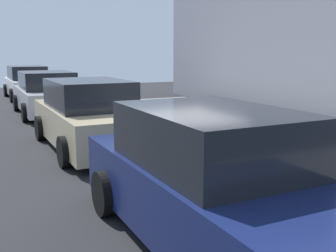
% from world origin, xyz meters
% --- Properties ---
extents(ground_plane, '(40.00, 40.00, 0.00)m').
position_xyz_m(ground_plane, '(0.00, 0.00, 0.00)').
color(ground_plane, black).
extents(sidewalk_curb, '(18.00, 5.00, 0.14)m').
position_xyz_m(sidewalk_curb, '(0.00, -2.50, 0.07)').
color(sidewalk_curb, gray).
rests_on(sidewalk_curb, ground_plane).
extents(suitcase_black_0, '(0.49, 0.22, 0.75)m').
position_xyz_m(suitcase_black_0, '(-3.23, -0.63, 0.49)').
color(suitcase_black_0, black).
rests_on(suitcase_black_0, sidewalk_curb).
extents(suitcase_teal_1, '(0.44, 0.29, 0.83)m').
position_xyz_m(suitcase_teal_1, '(-2.68, -0.63, 0.40)').
color(suitcase_teal_1, '#0F606B').
rests_on(suitcase_teal_1, sidewalk_curb).
extents(suitcase_silver_2, '(0.50, 0.28, 0.56)m').
position_xyz_m(suitcase_silver_2, '(-2.12, -0.69, 0.39)').
color(suitcase_silver_2, '#9EA0A8').
rests_on(suitcase_silver_2, sidewalk_curb).
extents(suitcase_olive_3, '(0.39, 0.23, 0.58)m').
position_xyz_m(suitcase_olive_3, '(-1.58, -0.59, 0.40)').
color(suitcase_olive_3, '#59601E').
rests_on(suitcase_olive_3, sidewalk_curb).
extents(suitcase_red_4, '(0.43, 0.26, 0.65)m').
position_xyz_m(suitcase_red_4, '(-1.08, -0.56, 0.44)').
color(suitcase_red_4, red).
rests_on(suitcase_red_4, sidewalk_curb).
extents(suitcase_maroon_5, '(0.46, 0.26, 0.89)m').
position_xyz_m(suitcase_maroon_5, '(-0.55, -0.63, 0.42)').
color(suitcase_maroon_5, maroon).
rests_on(suitcase_maroon_5, sidewalk_curb).
extents(suitcase_navy_6, '(0.45, 0.24, 1.01)m').
position_xyz_m(suitcase_navy_6, '(-0.00, -0.56, 0.52)').
color(suitcase_navy_6, navy).
rests_on(suitcase_navy_6, sidewalk_curb).
extents(suitcase_black_7, '(0.46, 0.22, 0.79)m').
position_xyz_m(suitcase_black_7, '(0.55, -0.61, 0.40)').
color(suitcase_black_7, black).
rests_on(suitcase_black_7, sidewalk_curb).
extents(suitcase_teal_8, '(0.43, 0.22, 0.89)m').
position_xyz_m(suitcase_teal_8, '(1.09, -0.58, 0.44)').
color(suitcase_teal_8, '#0F606B').
rests_on(suitcase_teal_8, sidewalk_curb).
extents(suitcase_silver_9, '(0.51, 0.28, 0.78)m').
position_xyz_m(suitcase_silver_9, '(1.64, -0.54, 0.50)').
color(suitcase_silver_9, '#9EA0A8').
rests_on(suitcase_silver_9, sidewalk_curb).
extents(fire_hydrant, '(0.39, 0.21, 0.76)m').
position_xyz_m(fire_hydrant, '(2.61, -0.61, 0.54)').
color(fire_hydrant, '#99999E').
rests_on(fire_hydrant, sidewalk_curb).
extents(bollard_post, '(0.15, 0.15, 0.67)m').
position_xyz_m(bollard_post, '(3.32, -0.46, 0.48)').
color(bollard_post, brown).
rests_on(bollard_post, sidewalk_curb).
extents(parked_car_navy_0, '(4.42, 1.98, 1.64)m').
position_xyz_m(parked_car_navy_0, '(-4.23, 1.74, 0.77)').
color(parked_car_navy_0, '#141E4C').
rests_on(parked_car_navy_0, ground_plane).
extents(parked_car_beige_1, '(4.62, 2.09, 1.63)m').
position_xyz_m(parked_car_beige_1, '(1.23, 1.74, 0.76)').
color(parked_car_beige_1, tan).
rests_on(parked_car_beige_1, ground_plane).
extents(parked_car_silver_2, '(4.55, 2.14, 1.57)m').
position_xyz_m(parked_car_silver_2, '(7.10, 1.74, 0.74)').
color(parked_car_silver_2, '#B2B5BA').
rests_on(parked_car_silver_2, ground_plane).
extents(parked_car_white_3, '(4.56, 2.06, 1.60)m').
position_xyz_m(parked_car_white_3, '(12.89, 1.74, 0.75)').
color(parked_car_white_3, silver).
rests_on(parked_car_white_3, ground_plane).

